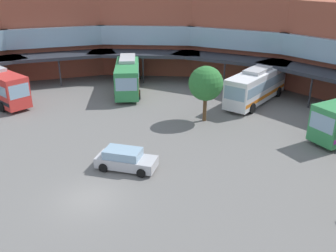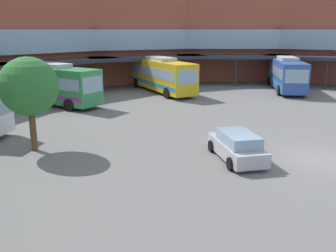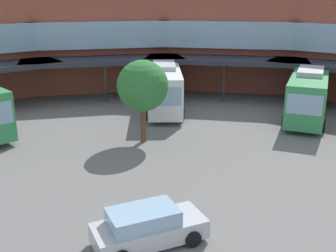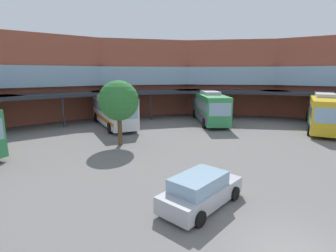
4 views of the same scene
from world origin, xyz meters
name	(u,v)px [view 1 (image 1 of 4)]	position (x,y,z in m)	size (l,w,h in m)	color
ground_plane	(89,198)	(0.00, 0.00, 0.00)	(115.61, 115.61, 0.00)	slate
station_building	(266,73)	(0.00, 17.85, 5.24)	(71.92, 43.82, 10.44)	#9E4C38
bus_0	(128,73)	(-18.03, 15.52, 1.98)	(11.60, 9.44, 3.91)	#338C4C
bus_3	(256,85)	(-4.78, 23.30, 1.93)	(4.69, 10.49, 3.82)	white
parked_car	(125,159)	(-1.69, 3.99, 0.74)	(4.65, 3.98, 1.53)	#B7B7BC
plaza_tree	(206,84)	(-4.57, 15.15, 3.72)	(3.27, 3.27, 5.38)	brown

